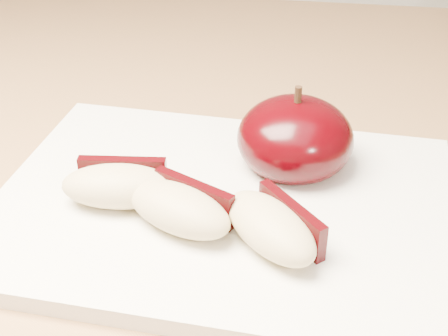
# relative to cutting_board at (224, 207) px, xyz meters

# --- Properties ---
(back_cabinet) EXTENTS (2.40, 0.62, 0.94)m
(back_cabinet) POSITION_rel_cutting_board_xyz_m (-0.09, 0.85, -0.44)
(back_cabinet) COLOR silver
(back_cabinet) RESTS_ON ground
(cutting_board) EXTENTS (0.32, 0.24, 0.01)m
(cutting_board) POSITION_rel_cutting_board_xyz_m (0.00, 0.00, 0.00)
(cutting_board) COLOR silver
(cutting_board) RESTS_ON island_counter
(apple_half) EXTENTS (0.09, 0.09, 0.07)m
(apple_half) POSITION_rel_cutting_board_xyz_m (0.04, 0.05, 0.03)
(apple_half) COLOR black
(apple_half) RESTS_ON cutting_board
(apple_wedge_a) EXTENTS (0.08, 0.04, 0.03)m
(apple_wedge_a) POSITION_rel_cutting_board_xyz_m (-0.07, -0.01, 0.02)
(apple_wedge_a) COLOR tan
(apple_wedge_a) RESTS_ON cutting_board
(apple_wedge_b) EXTENTS (0.08, 0.07, 0.03)m
(apple_wedge_b) POSITION_rel_cutting_board_xyz_m (-0.02, -0.03, 0.02)
(apple_wedge_b) COLOR tan
(apple_wedge_b) RESTS_ON cutting_board
(apple_wedge_c) EXTENTS (0.08, 0.08, 0.03)m
(apple_wedge_c) POSITION_rel_cutting_board_xyz_m (0.04, -0.04, 0.02)
(apple_wedge_c) COLOR tan
(apple_wedge_c) RESTS_ON cutting_board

